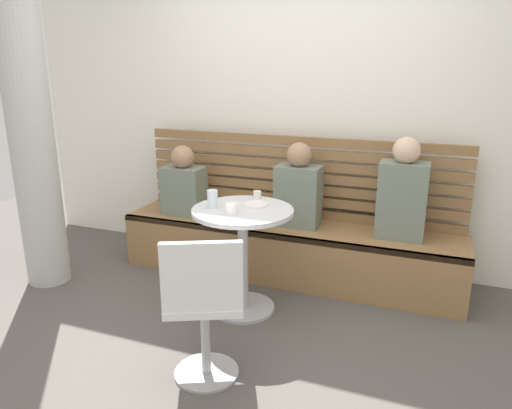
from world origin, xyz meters
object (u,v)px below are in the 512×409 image
Objects in this scene: booth_bench at (287,250)px; cup_glass_tall at (212,199)px; person_adult at (403,194)px; person_child_middle at (298,190)px; cup_espresso_small at (257,195)px; cup_ceramic_white at (232,209)px; plate_small at (256,204)px; white_chair at (204,304)px; cafe_table at (243,240)px; person_child_left at (184,185)px.

cup_glass_tall is at bearing -115.06° from booth_bench.
person_adult reaches higher than cup_glass_tall.
person_child_middle is 0.43m from cup_espresso_small.
cup_ceramic_white reaches higher than cup_espresso_small.
person_adult is 4.35× the size of plate_small.
plate_small is at bearing -72.55° from cup_espresso_small.
cup_ceramic_white is at bearing -25.00° from cup_glass_tall.
cup_glass_tall reaches higher than white_chair.
white_chair reaches higher than cafe_table.
booth_bench is at bearing 79.47° from cafe_table.
white_chair is 1.15× the size of person_adult.
cup_ceramic_white reaches higher than booth_bench.
person_child_middle is at bearing 75.57° from plate_small.
person_child_left is 4.86× the size of cup_glass_tall.
person_adult is (0.85, 0.03, 0.55)m from booth_bench.
person_adult is 6.16× the size of cup_glass_tall.
cafe_table is at bearing -37.40° from person_child_left.
person_child_left is at bearing 157.32° from cup_espresso_small.
white_chair reaches higher than cup_espresso_small.
cup_ceramic_white is (-0.02, -0.40, 0.01)m from cup_espresso_small.
booth_bench is 3.65× the size of person_adult.
person_child_middle is 8.20× the size of cup_ceramic_white.
cup_ceramic_white is (-0.02, -0.13, 0.26)m from cafe_table.
cup_glass_tall is at bearing -148.99° from plate_small.
white_chair is 0.89m from cup_glass_tall.
cup_espresso_small is at bearing -157.86° from person_adult.
plate_small is (-0.91, -0.56, -0.02)m from person_adult.
cup_ceramic_white is (-0.14, 0.68, 0.31)m from white_chair.
plate_small is (-0.06, 0.91, 0.28)m from white_chair.
booth_bench is 0.51m from person_child_middle.
cup_ceramic_white reaches higher than cafe_table.
person_child_middle is 0.57m from plate_small.
cup_espresso_small is (-0.97, -0.39, -0.00)m from person_adult.
person_adult is (0.85, 1.47, 0.31)m from white_chair.
booth_bench is 4.11× the size of person_child_middle.
cafe_table is at bearing 12.34° from cup_glass_tall.
cup_espresso_small is (0.78, -0.33, 0.07)m from person_child_left.
person_child_middle is 0.80m from cup_glass_tall.
white_chair is at bearing -120.02° from person_adult.
cup_glass_tall is (-0.32, -0.68, 0.58)m from booth_bench.
plate_small reaches higher than cafe_table.
cup_glass_tall is at bearing -122.30° from cup_espresso_small.
cup_espresso_small reaches higher than plate_small.
person_child_middle reaches higher than cafe_table.
cafe_table is 9.25× the size of cup_ceramic_white.
cafe_table is at bearing -100.53° from booth_bench.
plate_small is at bearing -30.49° from person_child_left.
person_child_left is 3.43× the size of plate_small.
cup_ceramic_white is at bearing -105.42° from person_child_middle.
booth_bench is at bearing 72.03° from cup_espresso_small.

